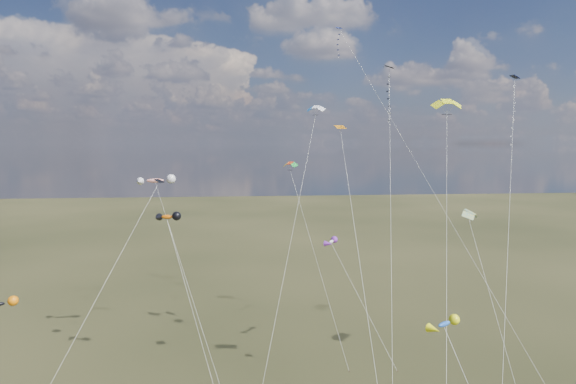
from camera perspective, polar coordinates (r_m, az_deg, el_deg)
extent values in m
cube|color=black|center=(56.08, 11.19, 13.48)|extent=(1.34, 1.37, 0.38)
cylinder|color=silver|center=(46.21, 11.38, -4.81)|extent=(5.08, 19.44, 32.19)
cube|color=#0C1646|center=(77.91, 5.67, 17.68)|extent=(1.05, 1.00, 0.38)
cylinder|color=silver|center=(64.30, 14.87, 1.83)|extent=(15.38, 29.24, 40.83)
cube|color=black|center=(57.78, -14.11, 1.20)|extent=(1.15, 1.18, 0.39)
cylinder|color=silver|center=(53.83, -20.06, -10.15)|extent=(9.67, 13.55, 20.15)
cube|color=#131855|center=(48.38, 23.90, 11.62)|extent=(0.71, 0.75, 0.29)
cylinder|color=silver|center=(40.81, 23.15, -8.19)|extent=(8.22, 14.49, 29.83)
cube|color=#C06D0B|center=(49.74, 5.82, 7.20)|extent=(1.15, 1.11, 0.37)
cylinder|color=silver|center=(43.10, 8.29, -9.86)|extent=(0.52, 16.81, 25.79)
cylinder|color=silver|center=(39.48, 17.24, -9.77)|extent=(8.35, 21.30, 28.06)
cylinder|color=silver|center=(51.31, 0.14, -5.85)|extent=(7.90, 16.85, 28.38)
cylinder|color=silver|center=(54.49, 22.09, -11.87)|extent=(1.09, 14.33, 16.80)
cylinder|color=silver|center=(58.98, 3.32, -7.62)|extent=(5.25, 10.42, 21.86)
cube|color=#332316|center=(58.12, 6.83, -19.18)|extent=(0.10, 0.10, 0.12)
ellipsoid|color=#CF5707|center=(56.79, -13.31, -2.70)|extent=(2.54, 1.58, 1.15)
cylinder|color=silver|center=(52.24, -10.60, -12.56)|extent=(6.12, 12.48, 16.35)
ellipsoid|color=white|center=(60.63, 4.84, -5.50)|extent=(1.89, 2.28, 0.91)
cylinder|color=silver|center=(59.31, 8.31, -12.14)|extent=(5.87, 7.41, 12.77)
cube|color=#332316|center=(59.02, 12.06, -18.86)|extent=(0.10, 0.10, 0.12)
ellipsoid|color=red|center=(63.54, -14.53, 1.24)|extent=(4.15, 1.43, 1.29)
cylinder|color=silver|center=(57.34, -11.32, -9.15)|extent=(8.18, 14.84, 19.80)
ellipsoid|color=#1D4EAB|center=(33.50, 16.97, -13.86)|extent=(2.33, 1.84, 0.72)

